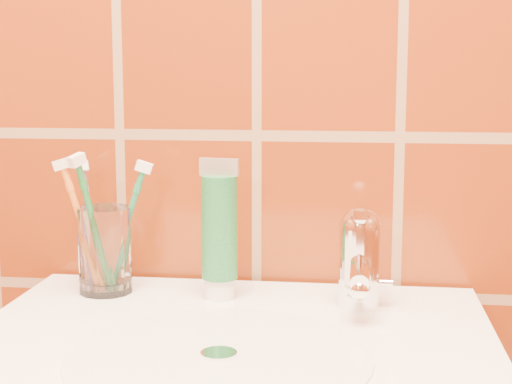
# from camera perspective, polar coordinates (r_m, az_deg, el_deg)

# --- Properties ---
(glass_tumbler) EXTENTS (0.08, 0.08, 0.11)m
(glass_tumbler) POSITION_cam_1_polar(r_m,az_deg,el_deg) (1.00, -10.92, -4.17)
(glass_tumbler) COLOR white
(glass_tumbler) RESTS_ON pedestal_sink
(toothpaste_tube) EXTENTS (0.05, 0.04, 0.17)m
(toothpaste_tube) POSITION_cam_1_polar(r_m,az_deg,el_deg) (0.95, -2.67, -3.03)
(toothpaste_tube) COLOR white
(toothpaste_tube) RESTS_ON pedestal_sink
(faucet) EXTENTS (0.05, 0.11, 0.12)m
(faucet) POSITION_cam_1_polar(r_m,az_deg,el_deg) (0.92, 7.55, -4.55)
(faucet) COLOR white
(faucet) RESTS_ON pedestal_sink
(toothbrush_0) EXTENTS (0.09, 0.08, 0.17)m
(toothbrush_0) POSITION_cam_1_polar(r_m,az_deg,el_deg) (1.00, -9.47, -2.52)
(toothbrush_0) COLOR #1F7548
(toothbrush_0) RESTS_ON glass_tumbler
(toothbrush_1) EXTENTS (0.08, 0.08, 0.18)m
(toothbrush_1) POSITION_cam_1_polar(r_m,az_deg,el_deg) (0.99, -12.46, -2.52)
(toothbrush_1) COLOR orange
(toothbrush_1) RESTS_ON glass_tumbler
(toothbrush_2) EXTENTS (0.10, 0.12, 0.20)m
(toothbrush_2) POSITION_cam_1_polar(r_m,az_deg,el_deg) (0.97, -11.66, -2.47)
(toothbrush_2) COLOR #1D6F2E
(toothbrush_2) RESTS_ON glass_tumbler
(toothbrush_3) EXTENTS (0.12, 0.13, 0.18)m
(toothbrush_3) POSITION_cam_1_polar(r_m,az_deg,el_deg) (1.02, -11.94, -2.50)
(toothbrush_3) COLOR #7D4798
(toothbrush_3) RESTS_ON glass_tumbler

